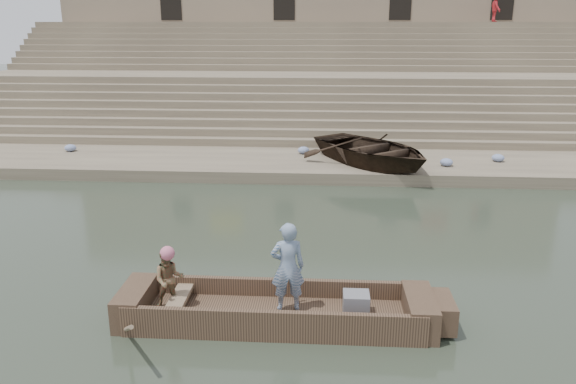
# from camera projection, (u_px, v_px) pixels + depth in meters

# --- Properties ---
(ground) EXTENTS (120.00, 120.00, 0.00)m
(ground) POSITION_uv_depth(u_px,v_px,m) (297.00, 257.00, 12.93)
(ground) COLOR #2C3729
(ground) RESTS_ON ground
(lower_landing) EXTENTS (32.00, 4.00, 0.40)m
(lower_landing) POSITION_uv_depth(u_px,v_px,m) (308.00, 165.00, 20.52)
(lower_landing) COLOR gray
(lower_landing) RESTS_ON ground
(mid_landing) EXTENTS (32.00, 3.00, 2.80)m
(mid_landing) POSITION_uv_depth(u_px,v_px,m) (313.00, 103.00, 27.33)
(mid_landing) COLOR gray
(mid_landing) RESTS_ON ground
(upper_landing) EXTENTS (32.00, 3.00, 5.20)m
(upper_landing) POSITION_uv_depth(u_px,v_px,m) (316.00, 67.00, 33.67)
(upper_landing) COLOR gray
(upper_landing) RESTS_ON ground
(ghat_steps) EXTENTS (32.00, 11.00, 5.20)m
(ghat_steps) POSITION_uv_depth(u_px,v_px,m) (314.00, 91.00, 28.83)
(ghat_steps) COLOR gray
(ghat_steps) RESTS_ON ground
(building_wall) EXTENTS (32.00, 5.07, 11.20)m
(building_wall) POSITION_uv_depth(u_px,v_px,m) (318.00, 15.00, 36.62)
(building_wall) COLOR gray
(building_wall) RESTS_ON ground
(main_rowboat) EXTENTS (5.00, 1.30, 0.22)m
(main_rowboat) POSITION_uv_depth(u_px,v_px,m) (275.00, 317.00, 10.11)
(main_rowboat) COLOR brown
(main_rowboat) RESTS_ON ground
(rowboat_trim) EXTENTS (6.04, 2.63, 1.80)m
(rowboat_trim) POSITION_uv_depth(u_px,v_px,m) (287.00, 308.00, 10.03)
(rowboat_trim) COLOR brown
(rowboat_trim) RESTS_ON ground
(standing_man) EXTENTS (0.66, 0.50, 1.66)m
(standing_man) POSITION_uv_depth(u_px,v_px,m) (288.00, 267.00, 9.91)
(standing_man) COLOR navy
(standing_man) RESTS_ON main_rowboat
(rowing_man) EXTENTS (0.64, 0.55, 1.13)m
(rowing_man) POSITION_uv_depth(u_px,v_px,m) (169.00, 279.00, 10.04)
(rowing_man) COLOR #2A7F48
(rowing_man) RESTS_ON main_rowboat
(television) EXTENTS (0.46, 0.42, 0.40)m
(television) POSITION_uv_depth(u_px,v_px,m) (355.00, 304.00, 9.93)
(television) COLOR slate
(television) RESTS_ON main_rowboat
(beached_rowboat) EXTENTS (5.88, 6.11, 1.03)m
(beached_rowboat) POSITION_uv_depth(u_px,v_px,m) (372.00, 150.00, 19.66)
(beached_rowboat) COLOR #2D2116
(beached_rowboat) RESTS_ON lower_landing
(pedestrian) EXTENTS (0.68, 1.10, 1.64)m
(pedestrian) POSITION_uv_depth(u_px,v_px,m) (496.00, 7.00, 32.11)
(pedestrian) COLOR maroon
(pedestrian) RESTS_ON upper_landing
(cloth_bundles) EXTENTS (19.35, 2.03, 0.26)m
(cloth_bundles) POSITION_uv_depth(u_px,v_px,m) (374.00, 156.00, 20.39)
(cloth_bundles) COLOR #3F5999
(cloth_bundles) RESTS_ON lower_landing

